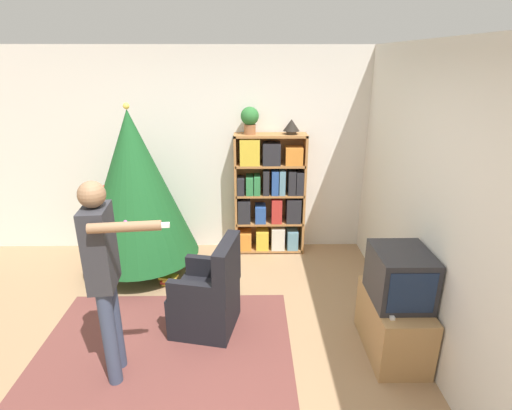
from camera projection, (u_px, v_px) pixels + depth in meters
name	position (u px, v px, depth m)	size (l,w,h in m)	color
ground_plane	(196.00, 360.00, 3.45)	(14.00, 14.00, 0.00)	#9E7A56
wall_back	(213.00, 152.00, 5.15)	(8.00, 0.10, 2.60)	silver
wall_right	(453.00, 220.00, 3.02)	(0.10, 8.00, 2.60)	silver
area_rug	(166.00, 347.00, 3.59)	(2.26, 1.65, 0.01)	brown
bookshelf	(270.00, 196.00, 5.14)	(0.90, 0.28, 1.57)	#A8703D
tv_stand	(393.00, 325.00, 3.48)	(0.45, 0.79, 0.53)	tan
television	(400.00, 276.00, 3.31)	(0.45, 0.53, 0.45)	#28282D
game_remote	(390.00, 315.00, 3.16)	(0.04, 0.12, 0.02)	white
christmas_tree	(135.00, 186.00, 4.56)	(1.36, 1.36, 2.00)	#4C3323
armchair	(209.00, 298.00, 3.76)	(0.67, 0.67, 0.92)	black
standing_person	(104.00, 268.00, 2.96)	(0.66, 0.47, 1.66)	#38425B
potted_plant	(250.00, 118.00, 4.81)	(0.22, 0.22, 0.33)	#935B38
table_lamp	(291.00, 126.00, 4.84)	(0.20, 0.20, 0.18)	#473828
book_pile_near_tree	(169.00, 280.00, 4.58)	(0.21, 0.16, 0.11)	gold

